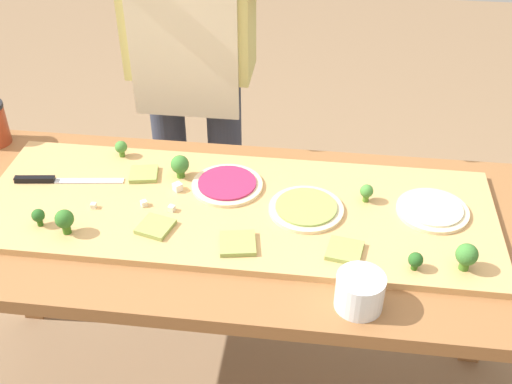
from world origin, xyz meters
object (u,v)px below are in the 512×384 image
broccoli_floret_front_mid (65,220)px  broccoli_floret_center_left (367,192)px  cheese_crumble_b (178,187)px  pizza_whole_cheese_artichoke (433,210)px  pizza_slice_far_right (144,174)px  chefs_knife (54,180)px  pizza_whole_beet_magenta (227,184)px  cheese_crumble_a (94,206)px  cheese_crumble_c (144,204)px  pizza_slice_center (345,251)px  cheese_crumble_d (172,208)px  pizza_whole_pesto_green (306,208)px  flour_cup (360,293)px  broccoli_floret_back_right (416,260)px  pizza_slice_near_left (238,243)px  pizza_slice_far_left (155,227)px  broccoli_floret_center_right (38,216)px  cook_center (190,44)px  broccoli_floret_front_left (180,165)px  broccoli_floret_back_mid (121,148)px  prep_table (227,249)px  broccoli_floret_front_right (467,255)px

broccoli_floret_front_mid → broccoli_floret_center_left: bearing=16.9°
broccoli_floret_center_left → cheese_crumble_b: broccoli_floret_center_left is taller
pizza_whole_cheese_artichoke → broccoli_floret_center_left: (-0.17, 0.03, 0.02)m
pizza_whole_cheese_artichoke → pizza_slice_far_right: size_ratio=2.46×
chefs_knife → pizza_whole_beet_magenta: (0.48, 0.04, 0.00)m
broccoli_floret_front_mid → chefs_knife: bearing=119.6°
cheese_crumble_a → cheese_crumble_c: cheese_crumble_c is taller
pizza_slice_center → cheese_crumble_d: (-0.45, 0.11, 0.00)m
pizza_whole_pesto_green → flour_cup: (0.13, -0.30, 0.01)m
broccoli_floret_back_right → pizza_whole_beet_magenta: bearing=151.2°
pizza_slice_center → broccoli_floret_back_right: (0.16, -0.04, 0.02)m
pizza_whole_pesto_green → pizza_slice_near_left: 0.22m
chefs_knife → pizza_slice_far_left: chefs_knife is taller
pizza_whole_pesto_green → broccoli_floret_back_right: 0.32m
broccoli_floret_center_right → cook_center: (0.25, 0.71, 0.17)m
pizza_slice_far_right → broccoli_floret_front_left: (0.10, 0.01, 0.03)m
broccoli_floret_front_mid → broccoli_floret_center_left: (0.74, 0.22, -0.01)m
broccoli_floret_back_right → broccoli_floret_center_left: 0.27m
broccoli_floret_back_right → broccoli_floret_back_mid: broccoli_floret_back_mid is taller
broccoli_floret_front_left → cook_center: size_ratio=0.04×
prep_table → cheese_crumble_c: 0.26m
pizza_whole_pesto_green → pizza_slice_far_left: size_ratio=2.46×
prep_table → pizza_whole_pesto_green: size_ratio=8.90×
broccoli_floret_center_right → cheese_crumble_a: (0.11, 0.09, -0.02)m
prep_table → broccoli_floret_center_left: broccoli_floret_center_left is taller
pizza_slice_far_right → pizza_slice_center: (0.56, -0.25, 0.00)m
prep_table → flour_cup: bearing=-38.1°
pizza_whole_beet_magenta → pizza_whole_cheese_artichoke: bearing=-4.6°
pizza_whole_pesto_green → broccoli_floret_front_right: broccoli_floret_front_right is taller
flour_cup → broccoli_floret_back_mid: bearing=144.4°
broccoli_floret_front_right → cheese_crumble_d: bearing=170.0°
pizza_whole_pesto_green → broccoli_floret_front_left: bearing=162.8°
broccoli_floret_front_right → cook_center: cook_center is taller
pizza_slice_near_left → broccoli_floret_center_right: bearing=178.5°
pizza_slice_far_right → cheese_crumble_c: bearing=-74.9°
pizza_whole_pesto_green → cheese_crumble_d: bearing=-172.8°
broccoli_floret_front_mid → cheese_crumble_a: size_ratio=4.89×
broccoli_floret_center_left → cheese_crumble_d: bearing=-168.1°
prep_table → broccoli_floret_front_left: size_ratio=25.90×
pizza_slice_far_left → cook_center: bearing=93.8°
broccoli_floret_front_mid → broccoli_floret_back_right: size_ratio=1.48×
pizza_slice_near_left → cheese_crumble_a: 0.41m
broccoli_floret_back_mid → cheese_crumble_d: 0.31m
broccoli_floret_front_mid → pizza_slice_far_right: bearing=64.9°
pizza_slice_far_right → broccoli_floret_center_right: (-0.20, -0.24, 0.02)m
broccoli_floret_front_right → broccoli_floret_back_right: 0.12m
broccoli_floret_back_right → cheese_crumble_c: 0.70m
cook_center → broccoli_floret_center_left: bearing=-41.6°
pizza_slice_far_right → broccoli_floret_front_mid: broccoli_floret_front_mid is taller
broccoli_floret_center_left → flour_cup: 0.36m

